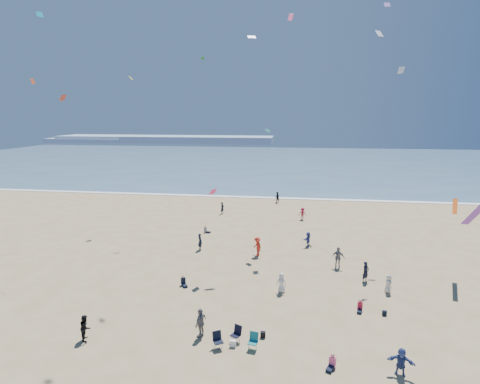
# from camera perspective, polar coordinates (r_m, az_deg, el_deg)

# --- Properties ---
(ocean) EXTENTS (220.00, 100.00, 0.06)m
(ocean) POSITION_cam_1_polar(r_m,az_deg,el_deg) (111.44, 5.36, 4.63)
(ocean) COLOR #476B84
(ocean) RESTS_ON ground
(surf_line) EXTENTS (220.00, 1.20, 0.08)m
(surf_line) POSITION_cam_1_polar(r_m,az_deg,el_deg) (62.20, 3.02, -0.84)
(surf_line) COLOR white
(surf_line) RESTS_ON ground
(headland_far) EXTENTS (110.00, 20.00, 3.20)m
(headland_far) POSITION_cam_1_polar(r_m,az_deg,el_deg) (197.04, -11.34, 7.91)
(headland_far) COLOR #7A8EA8
(headland_far) RESTS_ON ground
(headland_near) EXTENTS (40.00, 14.00, 2.00)m
(headland_near) POSITION_cam_1_polar(r_m,az_deg,el_deg) (209.38, -22.26, 7.32)
(headland_near) COLOR #7A8EA8
(headland_near) RESTS_ON ground
(standing_flyers) EXTENTS (31.37, 45.99, 1.93)m
(standing_flyers) POSITION_cam_1_polar(r_m,az_deg,el_deg) (33.32, 4.02, -10.55)
(standing_flyers) COLOR black
(standing_flyers) RESTS_ON ground
(seated_group) EXTENTS (15.67, 28.45, 0.84)m
(seated_group) POSITION_cam_1_polar(r_m,az_deg,el_deg) (28.19, 1.33, -15.81)
(seated_group) COLOR silver
(seated_group) RESTS_ON ground
(chair_cluster) EXTENTS (2.77, 1.62, 1.00)m
(chair_cluster) POSITION_cam_1_polar(r_m,az_deg,el_deg) (23.61, -0.69, -21.49)
(chair_cluster) COLOR black
(chair_cluster) RESTS_ON ground
(white_tote) EXTENTS (0.35, 0.20, 0.40)m
(white_tote) POSITION_cam_1_polar(r_m,az_deg,el_deg) (23.78, -1.08, -22.08)
(white_tote) COLOR white
(white_tote) RESTS_ON ground
(black_backpack) EXTENTS (0.30, 0.22, 0.38)m
(black_backpack) POSITION_cam_1_polar(r_m,az_deg,el_deg) (24.60, 3.52, -20.87)
(black_backpack) COLOR black
(black_backpack) RESTS_ON ground
(navy_bag) EXTENTS (0.28, 0.18, 0.34)m
(navy_bag) POSITION_cam_1_polar(r_m,az_deg,el_deg) (28.56, 21.16, -16.82)
(navy_bag) COLOR black
(navy_bag) RESTS_ON ground
(kites_aloft) EXTENTS (42.59, 46.91, 29.87)m
(kites_aloft) POSITION_cam_1_polar(r_m,az_deg,el_deg) (28.93, 16.29, 12.83)
(kites_aloft) COLOR yellow
(kites_aloft) RESTS_ON ground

